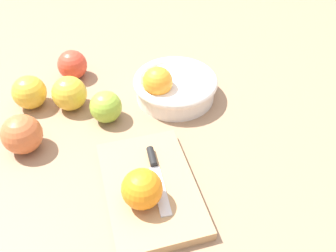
{
  "coord_description": "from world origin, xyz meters",
  "views": [
    {
      "loc": [
        0.57,
        0.02,
        0.55
      ],
      "look_at": [
        0.02,
        0.11,
        0.04
      ],
      "focal_mm": 39.42,
      "sensor_mm": 36.0,
      "label": 1
    }
  ],
  "objects_px": {
    "cutting_board": "(150,188)",
    "apple_mid_left": "(106,107)",
    "orange_on_board": "(142,189)",
    "apple_front_left_3": "(69,93)",
    "bowl": "(173,86)",
    "apple_front_left": "(29,92)",
    "apple_front_left_2": "(72,65)",
    "knife": "(155,170)",
    "apple_front_center": "(22,134)"
  },
  "relations": [
    {
      "from": "cutting_board",
      "to": "apple_mid_left",
      "type": "xyz_separation_m",
      "value": [
        -0.22,
        -0.07,
        0.02
      ]
    },
    {
      "from": "orange_on_board",
      "to": "apple_front_left_3",
      "type": "bearing_deg",
      "value": -156.97
    },
    {
      "from": "bowl",
      "to": "apple_front_left",
      "type": "relative_size",
      "value": 2.56
    },
    {
      "from": "apple_front_left",
      "to": "apple_front_left_2",
      "type": "xyz_separation_m",
      "value": [
        -0.1,
        0.09,
        -0.0
      ]
    },
    {
      "from": "knife",
      "to": "apple_front_left_3",
      "type": "xyz_separation_m",
      "value": [
        -0.25,
        -0.16,
        0.01
      ]
    },
    {
      "from": "apple_mid_left",
      "to": "apple_front_left_2",
      "type": "bearing_deg",
      "value": -156.87
    },
    {
      "from": "bowl",
      "to": "cutting_board",
      "type": "relative_size",
      "value": 0.78
    },
    {
      "from": "bowl",
      "to": "apple_front_center",
      "type": "relative_size",
      "value": 2.43
    },
    {
      "from": "apple_front_center",
      "to": "bowl",
      "type": "bearing_deg",
      "value": 109.67
    },
    {
      "from": "apple_front_center",
      "to": "apple_front_left",
      "type": "xyz_separation_m",
      "value": [
        -0.14,
        -0.0,
        -0.0
      ]
    },
    {
      "from": "orange_on_board",
      "to": "apple_mid_left",
      "type": "distance_m",
      "value": 0.26
    },
    {
      "from": "bowl",
      "to": "apple_front_left_2",
      "type": "xyz_separation_m",
      "value": [
        -0.13,
        -0.24,
        0.0
      ]
    },
    {
      "from": "cutting_board",
      "to": "apple_front_center",
      "type": "height_order",
      "value": "apple_front_center"
    },
    {
      "from": "knife",
      "to": "apple_front_center",
      "type": "bearing_deg",
      "value": -116.42
    },
    {
      "from": "knife",
      "to": "apple_front_left_3",
      "type": "bearing_deg",
      "value": -146.76
    },
    {
      "from": "apple_mid_left",
      "to": "knife",
      "type": "bearing_deg",
      "value": 23.47
    },
    {
      "from": "knife",
      "to": "apple_mid_left",
      "type": "xyz_separation_m",
      "value": [
        -0.19,
        -0.08,
        0.01
      ]
    },
    {
      "from": "apple_front_left",
      "to": "apple_front_left_2",
      "type": "relative_size",
      "value": 1.05
    },
    {
      "from": "apple_front_center",
      "to": "apple_front_left",
      "type": "relative_size",
      "value": 1.05
    },
    {
      "from": "cutting_board",
      "to": "apple_front_left",
      "type": "bearing_deg",
      "value": -140.9
    },
    {
      "from": "apple_front_center",
      "to": "apple_front_left",
      "type": "distance_m",
      "value": 0.14
    },
    {
      "from": "cutting_board",
      "to": "apple_front_left_2",
      "type": "height_order",
      "value": "apple_front_left_2"
    },
    {
      "from": "apple_front_left_2",
      "to": "apple_front_left_3",
      "type": "xyz_separation_m",
      "value": [
        0.12,
        -0.0,
        0.0
      ]
    },
    {
      "from": "bowl",
      "to": "apple_front_left_3",
      "type": "relative_size",
      "value": 2.5
    },
    {
      "from": "apple_front_left",
      "to": "apple_front_left_3",
      "type": "relative_size",
      "value": 0.98
    },
    {
      "from": "apple_front_center",
      "to": "apple_front_left_3",
      "type": "relative_size",
      "value": 1.03
    },
    {
      "from": "apple_front_left_2",
      "to": "apple_front_left_3",
      "type": "distance_m",
      "value": 0.12
    },
    {
      "from": "cutting_board",
      "to": "apple_front_left",
      "type": "distance_m",
      "value": 0.38
    },
    {
      "from": "apple_front_left_3",
      "to": "knife",
      "type": "bearing_deg",
      "value": 33.24
    },
    {
      "from": "cutting_board",
      "to": "apple_front_center",
      "type": "relative_size",
      "value": 3.11
    },
    {
      "from": "bowl",
      "to": "knife",
      "type": "distance_m",
      "value": 0.25
    },
    {
      "from": "cutting_board",
      "to": "apple_front_center",
      "type": "bearing_deg",
      "value": -122.52
    },
    {
      "from": "knife",
      "to": "apple_mid_left",
      "type": "relative_size",
      "value": 2.19
    },
    {
      "from": "apple_front_center",
      "to": "cutting_board",
      "type": "bearing_deg",
      "value": 57.48
    },
    {
      "from": "cutting_board",
      "to": "apple_front_left_2",
      "type": "xyz_separation_m",
      "value": [
        -0.39,
        -0.15,
        0.03
      ]
    },
    {
      "from": "apple_mid_left",
      "to": "apple_front_left",
      "type": "distance_m",
      "value": 0.19
    },
    {
      "from": "apple_front_left_3",
      "to": "apple_front_left",
      "type": "bearing_deg",
      "value": -102.58
    },
    {
      "from": "apple_front_left_2",
      "to": "apple_front_center",
      "type": "bearing_deg",
      "value": -20.81
    },
    {
      "from": "bowl",
      "to": "apple_front_left",
      "type": "xyz_separation_m",
      "value": [
        -0.02,
        -0.33,
        0.0
      ]
    },
    {
      "from": "knife",
      "to": "apple_front_left_3",
      "type": "distance_m",
      "value": 0.3
    },
    {
      "from": "orange_on_board",
      "to": "bowl",
      "type": "bearing_deg",
      "value": 160.57
    },
    {
      "from": "apple_front_left",
      "to": "orange_on_board",
      "type": "bearing_deg",
      "value": 33.98
    },
    {
      "from": "orange_on_board",
      "to": "apple_front_left_3",
      "type": "relative_size",
      "value": 0.89
    },
    {
      "from": "orange_on_board",
      "to": "apple_front_left_2",
      "type": "xyz_separation_m",
      "value": [
        -0.43,
        -0.13,
        -0.02
      ]
    },
    {
      "from": "bowl",
      "to": "apple_front_left_2",
      "type": "relative_size",
      "value": 2.68
    },
    {
      "from": "apple_front_left",
      "to": "knife",
      "type": "bearing_deg",
      "value": 43.37
    },
    {
      "from": "bowl",
      "to": "apple_front_center",
      "type": "height_order",
      "value": "bowl"
    },
    {
      "from": "knife",
      "to": "apple_front_left",
      "type": "bearing_deg",
      "value": -136.63
    },
    {
      "from": "apple_front_left_2",
      "to": "apple_front_left_3",
      "type": "relative_size",
      "value": 0.93
    },
    {
      "from": "bowl",
      "to": "cutting_board",
      "type": "xyz_separation_m",
      "value": [
        0.27,
        -0.09,
        -0.02
      ]
    }
  ]
}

